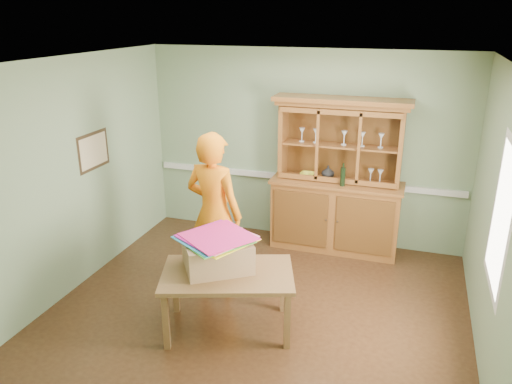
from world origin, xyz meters
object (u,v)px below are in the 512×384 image
(china_hutch, at_px, (336,198))
(cardboard_box, at_px, (218,254))
(dining_table, at_px, (228,279))
(person, at_px, (214,213))

(china_hutch, relative_size, cardboard_box, 3.21)
(dining_table, bearing_deg, china_hutch, 53.88)
(china_hutch, bearing_deg, dining_table, -107.55)
(china_hutch, distance_m, cardboard_box, 2.37)
(china_hutch, xyz_separation_m, dining_table, (-0.72, -2.27, -0.16))
(dining_table, relative_size, cardboard_box, 2.30)
(china_hutch, distance_m, dining_table, 2.39)
(cardboard_box, bearing_deg, dining_table, -27.18)
(china_hutch, height_order, dining_table, china_hutch)
(cardboard_box, height_order, person, person)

